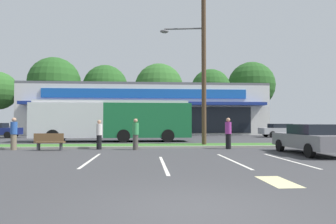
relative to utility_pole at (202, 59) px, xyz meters
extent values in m
plane|color=#38383A|center=(-2.85, -14.05, -5.71)|extent=(240.00, 240.00, 0.00)
cube|color=#386B28|center=(-2.85, -0.05, -5.65)|extent=(56.00, 2.20, 0.12)
cube|color=#99968C|center=(-2.85, -1.27, -5.65)|extent=(56.00, 0.24, 0.12)
cube|color=silver|center=(-5.92, -6.64, -5.71)|extent=(0.12, 4.80, 0.01)
cube|color=silver|center=(-3.00, -8.16, -5.71)|extent=(0.12, 4.80, 0.01)
cube|color=silver|center=(-0.14, -7.29, -5.71)|extent=(0.12, 4.80, 0.01)
cube|color=silver|center=(2.19, -7.34, -5.71)|extent=(0.12, 4.80, 0.01)
cube|color=beige|center=(-0.17, -11.61, -5.71)|extent=(0.70, 1.60, 0.01)
cube|color=silver|center=(-3.60, 22.46, -2.73)|extent=(29.93, 12.82, 5.98)
cube|color=black|center=(-3.60, 16.01, -3.92)|extent=(25.14, 0.08, 3.11)
cube|color=navy|center=(-3.60, 15.35, -2.01)|extent=(28.14, 1.40, 0.35)
cube|color=#1959AD|center=(-3.60, 15.97, -0.81)|extent=(23.94, 0.16, 1.08)
cube|color=slate|center=(-3.60, 22.46, 0.41)|extent=(29.93, 12.82, 0.30)
cylinder|color=#473323|center=(-18.03, 29.43, -3.41)|extent=(0.44, 0.44, 4.60)
sphere|color=#23511E|center=(-18.03, 29.43, 1.96)|extent=(8.19, 8.19, 8.19)
cylinder|color=#473323|center=(-10.25, 30.87, -3.44)|extent=(0.44, 0.44, 4.55)
sphere|color=#23511E|center=(-10.25, 30.87, 1.57)|extent=(7.28, 7.28, 7.28)
cylinder|color=#473323|center=(-1.34, 32.46, -3.56)|extent=(0.44, 0.44, 4.31)
sphere|color=#2D6026|center=(-1.34, 32.46, 1.72)|extent=(8.34, 8.34, 8.34)
cylinder|color=#473323|center=(6.92, 28.76, -3.45)|extent=(0.44, 0.44, 4.54)
sphere|color=#23511E|center=(6.92, 28.76, 1.21)|extent=(6.37, 6.37, 6.37)
cylinder|color=#473323|center=(14.81, 31.94, -3.26)|extent=(0.44, 0.44, 4.91)
sphere|color=#23511E|center=(14.81, 31.94, 2.24)|extent=(8.12, 8.12, 8.12)
cylinder|color=#4C3826|center=(0.13, -0.02, -0.35)|extent=(0.30, 0.30, 10.73)
cylinder|color=#59595B|center=(-1.15, 0.17, 2.01)|extent=(2.59, 0.48, 0.10)
ellipsoid|color=#59595B|center=(-2.44, 0.36, 1.86)|extent=(0.56, 0.32, 0.24)
cube|color=#196638|center=(-3.49, 5.10, -4.01)|extent=(6.84, 2.66, 2.70)
cube|color=silver|center=(-9.67, 5.00, -4.01)|extent=(5.60, 2.64, 2.70)
cube|color=silver|center=(-6.27, 5.05, -2.56)|extent=(11.90, 2.49, 0.20)
cube|color=black|center=(-6.29, 6.36, -3.53)|extent=(11.37, 0.25, 1.19)
cube|color=black|center=(-12.48, 4.95, -3.69)|extent=(0.10, 2.17, 1.51)
cylinder|color=black|center=(-10.58, 3.81, -5.21)|extent=(1.00, 0.32, 1.00)
cylinder|color=black|center=(-10.62, 6.15, -5.21)|extent=(1.00, 0.32, 1.00)
cylinder|color=black|center=(-5.33, 3.90, -5.21)|extent=(1.00, 0.32, 1.00)
cylinder|color=black|center=(-5.36, 6.24, -5.21)|extent=(1.00, 0.32, 1.00)
cylinder|color=black|center=(-1.93, 3.95, -5.21)|extent=(1.00, 0.32, 1.00)
cylinder|color=black|center=(-1.97, 6.30, -5.21)|extent=(1.00, 0.32, 1.00)
cube|color=brown|center=(-8.96, -2.19, -5.26)|extent=(1.60, 0.45, 0.06)
cube|color=brown|center=(-8.96, -2.39, -4.98)|extent=(1.60, 0.06, 0.44)
cube|color=#333338|center=(-8.35, -2.19, -5.49)|extent=(0.08, 0.36, 0.45)
cube|color=#333338|center=(-9.57, -2.19, -5.49)|extent=(0.08, 0.36, 0.45)
cylinder|color=black|center=(-16.88, 12.38, -5.39)|extent=(0.64, 0.22, 0.64)
cylinder|color=black|center=(-16.88, 10.71, -5.39)|extent=(0.64, 0.22, 0.64)
cube|color=slate|center=(4.37, -5.19, -5.06)|extent=(1.80, 4.72, 0.67)
cube|color=black|center=(4.37, -5.42, -4.49)|extent=(1.59, 2.12, 0.48)
cylinder|color=black|center=(3.51, -3.73, -5.39)|extent=(0.22, 0.64, 0.64)
cylinder|color=black|center=(5.23, -3.73, -5.39)|extent=(0.22, 0.64, 0.64)
cylinder|color=black|center=(3.51, -6.65, -5.39)|extent=(0.22, 0.64, 0.64)
cube|color=#515459|center=(-9.69, 11.04, -5.06)|extent=(4.21, 1.74, 0.67)
cube|color=black|center=(-9.48, 11.04, -4.47)|extent=(1.89, 1.53, 0.52)
cylinder|color=black|center=(-10.99, 10.21, -5.39)|extent=(0.64, 0.22, 0.64)
cylinder|color=black|center=(-10.99, 11.87, -5.39)|extent=(0.64, 0.22, 0.64)
cylinder|color=black|center=(-8.38, 10.21, -5.39)|extent=(0.64, 0.22, 0.64)
cylinder|color=black|center=(-8.38, 11.87, -5.39)|extent=(0.64, 0.22, 0.64)
cube|color=#B7B7BC|center=(10.45, 10.90, -5.08)|extent=(4.47, 1.80, 0.63)
cube|color=black|center=(10.23, 10.90, -4.55)|extent=(2.01, 1.59, 0.42)
cylinder|color=black|center=(11.83, 11.76, -5.39)|extent=(0.64, 0.22, 0.64)
cylinder|color=black|center=(11.83, 10.04, -5.39)|extent=(0.64, 0.22, 0.64)
cylinder|color=black|center=(9.06, 11.76, -5.39)|extent=(0.64, 0.22, 0.64)
cylinder|color=black|center=(9.06, 10.04, -5.39)|extent=(0.64, 0.22, 0.64)
cylinder|color=black|center=(1.16, -2.07, -5.28)|extent=(0.31, 0.31, 0.88)
cylinder|color=#99338C|center=(1.16, -2.07, -4.49)|extent=(0.37, 0.37, 0.70)
sphere|color=tan|center=(1.16, -2.07, -4.02)|extent=(0.24, 0.24, 0.24)
cylinder|color=black|center=(-6.33, -1.76, -5.31)|extent=(0.29, 0.29, 0.82)
cylinder|color=silver|center=(-6.33, -1.76, -4.57)|extent=(0.34, 0.34, 0.65)
sphere|color=tan|center=(-6.33, -1.76, -4.13)|extent=(0.23, 0.23, 0.23)
cylinder|color=#47423D|center=(-4.23, -2.20, -5.29)|extent=(0.30, 0.30, 0.86)
cylinder|color=#338C4C|center=(-4.23, -2.20, -4.52)|extent=(0.36, 0.36, 0.68)
sphere|color=tan|center=(-4.23, -2.20, -4.07)|extent=(0.24, 0.24, 0.24)
cylinder|color=#726651|center=(-11.07, -1.79, -5.27)|extent=(0.31, 0.31, 0.88)
cylinder|color=#264C99|center=(-11.07, -1.79, -4.48)|extent=(0.37, 0.37, 0.70)
sphere|color=tan|center=(-11.07, -1.79, -4.01)|extent=(0.24, 0.24, 0.24)
camera|label=1|loc=(-3.68, -19.44, -4.12)|focal=32.35mm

